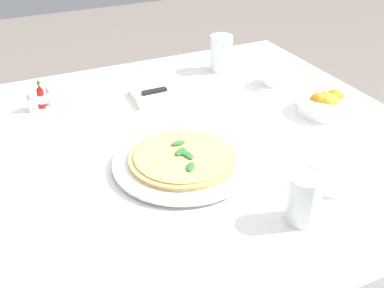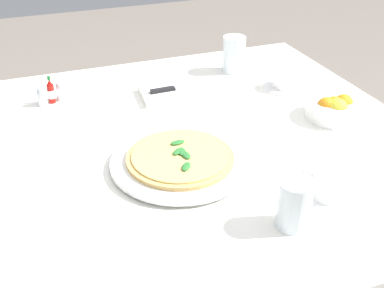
{
  "view_description": "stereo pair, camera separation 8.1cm",
  "coord_description": "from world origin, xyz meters",
  "px_view_note": "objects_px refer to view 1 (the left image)",
  "views": [
    {
      "loc": [
        -0.48,
        -0.96,
        1.37
      ],
      "look_at": [
        -0.05,
        -0.05,
        0.76
      ],
      "focal_mm": 45.11,
      "sensor_mm": 36.0,
      "label": 1
    },
    {
      "loc": [
        -0.4,
        -0.99,
        1.37
      ],
      "look_at": [
        -0.05,
        -0.05,
        0.76
      ],
      "focal_mm": 45.11,
      "sensor_mm": 36.0,
      "label": 2
    }
  ],
  "objects_px": {
    "napkin_folded": "(169,93)",
    "dinner_knife": "(170,88)",
    "pepper_shaker": "(32,103)",
    "pizza": "(183,158)",
    "citrus_bowl": "(326,104)",
    "pizza_plate": "(183,163)",
    "coffee_cup_far_right": "(333,181)",
    "coffee_cup_left_edge": "(274,78)",
    "hot_sauce_bottle": "(41,97)",
    "salt_shaker": "(51,97)",
    "water_glass_near_left": "(221,55)",
    "water_glass_far_left": "(303,202)"
  },
  "relations": [
    {
      "from": "pizza",
      "to": "coffee_cup_left_edge",
      "type": "height_order",
      "value": "coffee_cup_left_edge"
    },
    {
      "from": "salt_shaker",
      "to": "pepper_shaker",
      "type": "relative_size",
      "value": 1.0
    },
    {
      "from": "water_glass_near_left",
      "to": "pepper_shaker",
      "type": "xyz_separation_m",
      "value": [
        -0.62,
        -0.04,
        -0.03
      ]
    },
    {
      "from": "pizza_plate",
      "to": "hot_sauce_bottle",
      "type": "relative_size",
      "value": 3.91
    },
    {
      "from": "pepper_shaker",
      "to": "pizza",
      "type": "bearing_deg",
      "value": -58.75
    },
    {
      "from": "coffee_cup_left_edge",
      "to": "coffee_cup_far_right",
      "type": "distance_m",
      "value": 0.56
    },
    {
      "from": "pizza_plate",
      "to": "hot_sauce_bottle",
      "type": "height_order",
      "value": "hot_sauce_bottle"
    },
    {
      "from": "coffee_cup_far_right",
      "to": "dinner_knife",
      "type": "relative_size",
      "value": 0.67
    },
    {
      "from": "pizza_plate",
      "to": "coffee_cup_far_right",
      "type": "distance_m",
      "value": 0.34
    },
    {
      "from": "citrus_bowl",
      "to": "salt_shaker",
      "type": "height_order",
      "value": "citrus_bowl"
    },
    {
      "from": "citrus_bowl",
      "to": "salt_shaker",
      "type": "bearing_deg",
      "value": 151.02
    },
    {
      "from": "coffee_cup_left_edge",
      "to": "water_glass_near_left",
      "type": "height_order",
      "value": "water_glass_near_left"
    },
    {
      "from": "water_glass_far_left",
      "to": "dinner_knife",
      "type": "relative_size",
      "value": 0.52
    },
    {
      "from": "pizza_plate",
      "to": "coffee_cup_left_edge",
      "type": "xyz_separation_m",
      "value": [
        0.45,
        0.3,
        0.01
      ]
    },
    {
      "from": "water_glass_near_left",
      "to": "pepper_shaker",
      "type": "height_order",
      "value": "water_glass_near_left"
    },
    {
      "from": "water_glass_far_left",
      "to": "napkin_folded",
      "type": "xyz_separation_m",
      "value": [
        -0.01,
        0.64,
        -0.03
      ]
    },
    {
      "from": "napkin_folded",
      "to": "salt_shaker",
      "type": "relative_size",
      "value": 4.06
    },
    {
      "from": "water_glass_near_left",
      "to": "citrus_bowl",
      "type": "xyz_separation_m",
      "value": [
        0.12,
        -0.4,
        -0.02
      ]
    },
    {
      "from": "citrus_bowl",
      "to": "hot_sauce_bottle",
      "type": "relative_size",
      "value": 1.81
    },
    {
      "from": "pizza_plate",
      "to": "citrus_bowl",
      "type": "relative_size",
      "value": 2.16
    },
    {
      "from": "coffee_cup_far_right",
      "to": "water_glass_far_left",
      "type": "distance_m",
      "value": 0.13
    },
    {
      "from": "coffee_cup_left_edge",
      "to": "dinner_knife",
      "type": "xyz_separation_m",
      "value": [
        -0.32,
        0.07,
        -0.0
      ]
    },
    {
      "from": "coffee_cup_far_right",
      "to": "salt_shaker",
      "type": "xyz_separation_m",
      "value": [
        -0.46,
        0.68,
        -0.0
      ]
    },
    {
      "from": "coffee_cup_far_right",
      "to": "water_glass_near_left",
      "type": "xyz_separation_m",
      "value": [
        0.11,
        0.71,
        0.03
      ]
    },
    {
      "from": "coffee_cup_left_edge",
      "to": "coffee_cup_far_right",
      "type": "height_order",
      "value": "same"
    },
    {
      "from": "coffee_cup_far_right",
      "to": "pepper_shaker",
      "type": "height_order",
      "value": "coffee_cup_far_right"
    },
    {
      "from": "citrus_bowl",
      "to": "pepper_shaker",
      "type": "bearing_deg",
      "value": 154.13
    },
    {
      "from": "pizza_plate",
      "to": "coffee_cup_far_right",
      "type": "xyz_separation_m",
      "value": [
        0.25,
        -0.22,
        0.02
      ]
    },
    {
      "from": "pepper_shaker",
      "to": "salt_shaker",
      "type": "bearing_deg",
      "value": 19.65
    },
    {
      "from": "pizza",
      "to": "water_glass_far_left",
      "type": "xyz_separation_m",
      "value": [
        0.13,
        -0.27,
        0.02
      ]
    },
    {
      "from": "citrus_bowl",
      "to": "pepper_shaker",
      "type": "xyz_separation_m",
      "value": [
        -0.74,
        0.36,
        -0.0
      ]
    },
    {
      "from": "coffee_cup_left_edge",
      "to": "hot_sauce_bottle",
      "type": "xyz_separation_m",
      "value": [
        -0.69,
        0.15,
        0.01
      ]
    },
    {
      "from": "pizza_plate",
      "to": "citrus_bowl",
      "type": "bearing_deg",
      "value": 9.61
    },
    {
      "from": "water_glass_near_left",
      "to": "salt_shaker",
      "type": "xyz_separation_m",
      "value": [
        -0.57,
        -0.02,
        -0.03
      ]
    },
    {
      "from": "pizza_plate",
      "to": "coffee_cup_far_right",
      "type": "height_order",
      "value": "coffee_cup_far_right"
    },
    {
      "from": "coffee_cup_far_right",
      "to": "hot_sauce_bottle",
      "type": "relative_size",
      "value": 1.57
    },
    {
      "from": "napkin_folded",
      "to": "dinner_knife",
      "type": "xyz_separation_m",
      "value": [
        0.0,
        0.0,
        0.01
      ]
    },
    {
      "from": "water_glass_near_left",
      "to": "citrus_bowl",
      "type": "distance_m",
      "value": 0.42
    },
    {
      "from": "napkin_folded",
      "to": "citrus_bowl",
      "type": "height_order",
      "value": "citrus_bowl"
    },
    {
      "from": "salt_shaker",
      "to": "water_glass_far_left",
      "type": "bearing_deg",
      "value": -64.77
    },
    {
      "from": "coffee_cup_left_edge",
      "to": "coffee_cup_far_right",
      "type": "relative_size",
      "value": 1.02
    },
    {
      "from": "napkin_folded",
      "to": "hot_sauce_bottle",
      "type": "relative_size",
      "value": 2.75
    },
    {
      "from": "dinner_knife",
      "to": "hot_sauce_bottle",
      "type": "xyz_separation_m",
      "value": [
        -0.36,
        0.08,
        0.01
      ]
    },
    {
      "from": "napkin_folded",
      "to": "dinner_knife",
      "type": "height_order",
      "value": "dinner_knife"
    },
    {
      "from": "coffee_cup_left_edge",
      "to": "pepper_shaker",
      "type": "bearing_deg",
      "value": 168.82
    },
    {
      "from": "pizza_plate",
      "to": "pepper_shaker",
      "type": "xyz_separation_m",
      "value": [
        -0.27,
        0.44,
        0.01
      ]
    },
    {
      "from": "coffee_cup_left_edge",
      "to": "hot_sauce_bottle",
      "type": "distance_m",
      "value": 0.7
    },
    {
      "from": "coffee_cup_left_edge",
      "to": "hot_sauce_bottle",
      "type": "relative_size",
      "value": 1.6
    },
    {
      "from": "water_glass_near_left",
      "to": "citrus_bowl",
      "type": "relative_size",
      "value": 0.79
    },
    {
      "from": "coffee_cup_far_right",
      "to": "hot_sauce_bottle",
      "type": "xyz_separation_m",
      "value": [
        -0.49,
        0.67,
        0.01
      ]
    }
  ]
}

